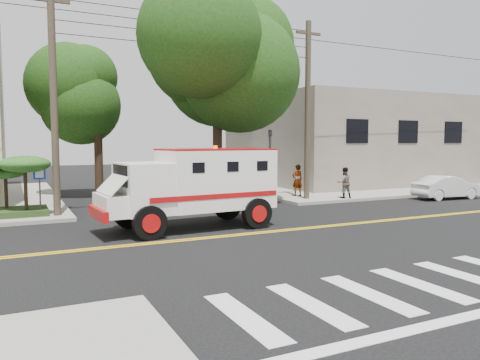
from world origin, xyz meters
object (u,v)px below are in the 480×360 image
parked_sedan (447,187)px  pedestrian_b (344,183)px  pedestrian_a (297,180)px  armored_truck (195,183)px

parked_sedan → pedestrian_b: (-5.48, 1.70, 0.32)m
parked_sedan → pedestrian_a: size_ratio=2.24×
parked_sedan → pedestrian_b: pedestrian_b is taller
armored_truck → pedestrian_b: 10.27m
parked_sedan → pedestrian_a: pedestrian_a is taller
pedestrian_a → parked_sedan: bearing=157.1°
pedestrian_a → pedestrian_b: size_ratio=1.07×
pedestrian_a → pedestrian_b: 2.46m
parked_sedan → pedestrian_b: 5.74m
parked_sedan → pedestrian_a: (-7.16, 3.49, 0.37)m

